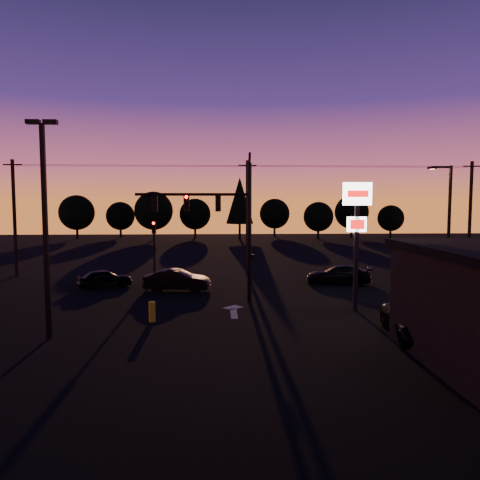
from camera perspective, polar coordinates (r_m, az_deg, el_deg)
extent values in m
plane|color=black|center=(23.53, -1.90, -9.56)|extent=(120.00, 120.00, 0.00)
cube|color=beige|center=(24.51, -0.74, -8.96)|extent=(0.35, 2.20, 0.01)
cube|color=beige|center=(25.87, -0.85, -8.22)|extent=(1.20, 1.20, 0.01)
cylinder|color=black|center=(26.92, 1.16, 0.89)|extent=(0.24, 0.24, 8.00)
cylinder|color=black|center=(26.96, 1.18, 9.83)|extent=(0.14, 0.52, 0.76)
cylinder|color=black|center=(26.84, -5.80, 5.55)|extent=(6.50, 0.16, 0.16)
cube|color=black|center=(26.80, -2.69, 4.50)|extent=(0.32, 0.22, 0.95)
sphere|color=black|center=(26.67, -2.69, 5.26)|extent=(0.18, 0.18, 0.18)
sphere|color=black|center=(26.67, -2.69, 4.61)|extent=(0.18, 0.18, 0.18)
sphere|color=black|center=(26.67, -2.68, 3.97)|extent=(0.18, 0.18, 0.18)
cube|color=black|center=(26.86, -6.54, 4.48)|extent=(0.32, 0.22, 0.95)
sphere|color=#FF0705|center=(26.73, -6.57, 5.23)|extent=(0.18, 0.18, 0.18)
sphere|color=black|center=(26.73, -6.56, 4.59)|extent=(0.18, 0.18, 0.18)
sphere|color=black|center=(26.73, -6.56, 3.94)|extent=(0.18, 0.18, 0.18)
cube|color=black|center=(27.04, -10.36, 4.43)|extent=(0.32, 0.22, 0.95)
sphere|color=black|center=(26.91, -10.41, 5.18)|extent=(0.18, 0.18, 0.18)
sphere|color=black|center=(26.91, -10.40, 4.54)|extent=(0.18, 0.18, 0.18)
sphere|color=black|center=(26.91, -10.39, 3.90)|extent=(0.18, 0.18, 0.18)
cube|color=black|center=(27.06, 1.54, -2.07)|extent=(0.22, 0.18, 0.28)
cylinder|color=black|center=(34.85, -10.41, -1.94)|extent=(0.14, 0.14, 3.60)
cube|color=black|center=(34.67, -10.46, 1.51)|extent=(0.30, 0.20, 0.90)
sphere|color=#FF0705|center=(34.54, -10.50, 2.03)|extent=(0.18, 0.18, 0.18)
sphere|color=black|center=(34.55, -10.49, 1.57)|extent=(0.18, 0.18, 0.18)
sphere|color=black|center=(34.57, -10.49, 1.10)|extent=(0.18, 0.18, 0.18)
cube|color=black|center=(21.11, -22.63, 0.81)|extent=(0.18, 0.18, 9.00)
cube|color=black|center=(21.43, -23.93, 13.03)|extent=(0.55, 0.30, 0.18)
cube|color=black|center=(21.20, -22.12, 13.19)|extent=(0.55, 0.30, 0.18)
cube|color=black|center=(25.50, 13.97, -1.27)|extent=(0.22, 0.22, 6.40)
cube|color=white|center=(25.37, 14.11, 5.48)|extent=(1.50, 0.25, 1.20)
cube|color=red|center=(25.23, 14.20, 5.48)|extent=(1.10, 0.02, 0.35)
cube|color=white|center=(25.39, 14.04, 1.87)|extent=(1.00, 0.22, 0.80)
cube|color=red|center=(25.27, 14.12, 1.85)|extent=(0.75, 0.02, 0.50)
cylinder|color=black|center=(31.75, 24.10, 1.06)|extent=(0.20, 0.20, 8.00)
cylinder|color=black|center=(31.50, 23.36, 8.17)|extent=(1.20, 0.14, 0.14)
cube|color=black|center=(31.24, 22.36, 8.14)|extent=(0.50, 0.22, 0.14)
plane|color=#FFB759|center=(31.24, 22.35, 7.99)|extent=(0.35, 0.35, 0.00)
cylinder|color=black|center=(40.03, -25.79, 2.40)|extent=(0.26, 0.26, 9.00)
cube|color=black|center=(40.11, -26.00, 8.26)|extent=(1.40, 0.10, 0.10)
cylinder|color=black|center=(36.89, 0.90, 2.72)|extent=(0.26, 0.26, 9.00)
cube|color=black|center=(36.97, 0.91, 9.08)|extent=(1.40, 0.10, 0.10)
cylinder|color=black|center=(42.04, 26.23, 2.48)|extent=(0.26, 0.26, 9.00)
cube|color=black|center=(42.11, 26.44, 8.06)|extent=(1.40, 0.10, 0.10)
cylinder|color=black|center=(36.91, -13.28, 8.88)|extent=(18.00, 0.02, 0.02)
cylinder|color=black|center=(37.51, -13.12, 8.89)|extent=(18.00, 0.02, 0.02)
cylinder|color=black|center=(38.09, -12.95, 8.76)|extent=(18.00, 0.02, 0.02)
cylinder|color=black|center=(38.01, 14.80, 8.73)|extent=(18.00, 0.02, 0.02)
cylinder|color=black|center=(38.59, 14.54, 8.75)|extent=(18.00, 0.02, 0.02)
cylinder|color=black|center=(39.16, 14.27, 8.62)|extent=(18.00, 0.02, 0.02)
cube|color=black|center=(21.88, 22.72, -7.26)|extent=(2.20, 0.05, 1.60)
cylinder|color=gold|center=(23.24, -10.67, -8.58)|extent=(0.32, 0.32, 0.97)
cylinder|color=black|center=(76.13, -19.22, 0.73)|extent=(0.36, 0.36, 1.62)
sphere|color=black|center=(75.98, -19.29, 3.17)|extent=(5.36, 5.36, 5.36)
cylinder|color=black|center=(77.58, -14.34, 0.82)|extent=(0.36, 0.36, 1.38)
sphere|color=black|center=(77.44, -14.38, 2.85)|extent=(4.54, 4.54, 4.54)
cylinder|color=black|center=(71.63, -10.44, 0.73)|extent=(0.36, 0.36, 1.75)
sphere|color=black|center=(71.47, -10.48, 3.53)|extent=(5.77, 5.78, 5.78)
cylinder|color=black|center=(75.06, -5.48, 0.87)|extent=(0.36, 0.36, 1.50)
sphere|color=black|center=(74.92, -5.50, 3.16)|extent=(4.95, 4.95, 4.95)
cylinder|color=black|center=(72.02, -0.03, 1.08)|extent=(0.36, 0.36, 2.38)
cone|color=black|center=(71.87, -0.03, 4.86)|extent=(4.18, 4.18, 7.12)
cylinder|color=black|center=(77.52, 4.23, 1.00)|extent=(0.36, 0.36, 1.50)
sphere|color=black|center=(77.38, 4.25, 3.22)|extent=(4.95, 4.95, 4.95)
cylinder|color=black|center=(72.61, 9.51, 0.65)|extent=(0.36, 0.36, 1.38)
sphere|color=black|center=(72.47, 9.54, 2.82)|extent=(4.54, 4.54, 4.54)
cylinder|color=black|center=(76.97, 13.41, 0.91)|extent=(0.36, 0.36, 1.62)
sphere|color=black|center=(76.82, 13.46, 3.33)|extent=(5.36, 5.36, 5.36)
cylinder|color=black|center=(77.92, 17.85, 0.71)|extent=(0.36, 0.36, 1.25)
sphere|color=black|center=(77.79, 17.90, 2.55)|extent=(4.12, 4.12, 4.12)
imported|color=black|center=(33.02, -16.13, -4.51)|extent=(3.85, 2.80, 1.22)
imported|color=black|center=(30.79, -7.69, -4.85)|extent=(4.37, 1.94, 1.40)
imported|color=black|center=(33.72, 11.94, -4.15)|extent=(4.84, 2.98, 1.31)
imported|color=black|center=(21.43, 21.08, -9.32)|extent=(3.08, 5.48, 1.45)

